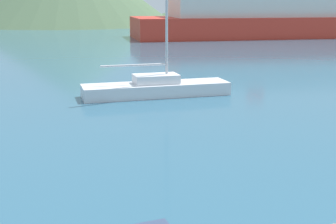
% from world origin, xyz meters
% --- Properties ---
extents(sailboat_inner, '(7.15, 3.04, 9.87)m').
position_xyz_m(sailboat_inner, '(-0.66, 22.29, 0.45)').
color(sailboat_inner, silver).
rests_on(sailboat_inner, ground_plane).
extents(ferry_distant, '(31.11, 12.62, 7.60)m').
position_xyz_m(ferry_distant, '(13.60, 57.10, 2.64)').
color(ferry_distant, red).
rests_on(ferry_distant, ground_plane).
extents(hill_east, '(45.47, 45.47, 8.64)m').
position_xyz_m(hill_east, '(22.62, 93.30, 4.32)').
color(hill_east, '#4C6647').
rests_on(hill_east, ground_plane).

